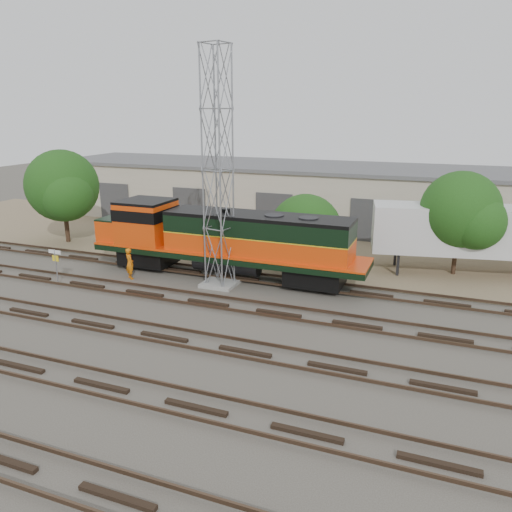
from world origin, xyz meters
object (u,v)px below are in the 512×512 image
(worker, at_px, (130,263))
(semi_trailer, at_px, (496,233))
(locomotive, at_px, (222,239))
(signal_tower, at_px, (218,175))

(worker, distance_m, semi_trailer, 22.64)
(worker, xyz_separation_m, semi_trailer, (20.83, 8.69, 1.76))
(semi_trailer, bearing_deg, locomotive, -168.77)
(signal_tower, distance_m, worker, 8.01)
(locomotive, distance_m, semi_trailer, 16.91)
(signal_tower, relative_size, worker, 6.87)
(signal_tower, distance_m, semi_trailer, 17.45)
(worker, height_order, semi_trailer, semi_trailer)
(locomotive, xyz_separation_m, worker, (-5.13, -2.42, -1.44))
(signal_tower, bearing_deg, worker, -170.64)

